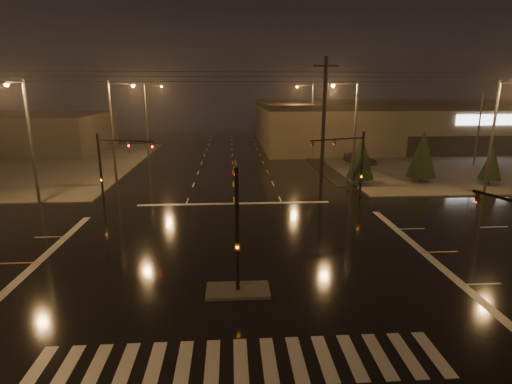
# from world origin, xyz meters

# --- Properties ---
(ground) EXTENTS (140.00, 140.00, 0.00)m
(ground) POSITION_xyz_m (0.00, 0.00, 0.00)
(ground) COLOR black
(ground) RESTS_ON ground
(sidewalk_ne) EXTENTS (36.00, 36.00, 0.12)m
(sidewalk_ne) POSITION_xyz_m (30.00, 30.00, 0.06)
(sidewalk_ne) COLOR #494741
(sidewalk_ne) RESTS_ON ground
(median_island) EXTENTS (3.00, 1.60, 0.15)m
(median_island) POSITION_xyz_m (0.00, -4.00, 0.07)
(median_island) COLOR #494741
(median_island) RESTS_ON ground
(crosswalk) EXTENTS (15.00, 2.60, 0.01)m
(crosswalk) POSITION_xyz_m (0.00, -9.00, 0.01)
(crosswalk) COLOR beige
(crosswalk) RESTS_ON ground
(stop_bar_far) EXTENTS (16.00, 0.50, 0.01)m
(stop_bar_far) POSITION_xyz_m (0.00, 11.00, 0.01)
(stop_bar_far) COLOR beige
(stop_bar_far) RESTS_ON ground
(parking_lot) EXTENTS (50.00, 24.00, 0.08)m
(parking_lot) POSITION_xyz_m (35.00, 28.00, 0.04)
(parking_lot) COLOR black
(parking_lot) RESTS_ON ground
(retail_building) EXTENTS (60.20, 28.30, 7.20)m
(retail_building) POSITION_xyz_m (35.00, 45.99, 3.84)
(retail_building) COLOR brown
(retail_building) RESTS_ON ground
(commercial_block) EXTENTS (30.00, 18.00, 5.60)m
(commercial_block) POSITION_xyz_m (-35.00, 42.00, 2.80)
(commercial_block) COLOR #3D3936
(commercial_block) RESTS_ON ground
(signal_mast_median) EXTENTS (0.25, 4.59, 6.00)m
(signal_mast_median) POSITION_xyz_m (0.00, -3.07, 3.75)
(signal_mast_median) COLOR black
(signal_mast_median) RESTS_ON ground
(signal_mast_ne) EXTENTS (4.84, 1.86, 6.00)m
(signal_mast_ne) POSITION_xyz_m (9.50, 10.14, 3.79)
(signal_mast_ne) COLOR black
(signal_mast_ne) RESTS_ON ground
(signal_mast_nw) EXTENTS (4.84, 1.86, 6.00)m
(signal_mast_nw) POSITION_xyz_m (-9.50, 10.14, 3.79)
(signal_mast_nw) COLOR black
(signal_mast_nw) RESTS_ON ground
(streetlight_1) EXTENTS (2.77, 0.32, 10.00)m
(streetlight_1) POSITION_xyz_m (-11.18, 18.00, 5.80)
(streetlight_1) COLOR #38383A
(streetlight_1) RESTS_ON ground
(streetlight_2) EXTENTS (2.77, 0.32, 10.00)m
(streetlight_2) POSITION_xyz_m (-11.18, 34.00, 5.80)
(streetlight_2) COLOR #38383A
(streetlight_2) RESTS_ON ground
(streetlight_3) EXTENTS (2.77, 0.32, 10.00)m
(streetlight_3) POSITION_xyz_m (11.18, 16.00, 5.80)
(streetlight_3) COLOR #38383A
(streetlight_3) RESTS_ON ground
(streetlight_4) EXTENTS (2.77, 0.32, 10.00)m
(streetlight_4) POSITION_xyz_m (11.18, 36.00, 5.80)
(streetlight_4) COLOR #38383A
(streetlight_4) RESTS_ON ground
(streetlight_5) EXTENTS (0.32, 2.77, 10.00)m
(streetlight_5) POSITION_xyz_m (-16.00, 11.18, 5.80)
(streetlight_5) COLOR #38383A
(streetlight_5) RESTS_ON ground
(streetlight_6) EXTENTS (0.32, 2.77, 10.00)m
(streetlight_6) POSITION_xyz_m (22.00, 11.18, 5.80)
(streetlight_6) COLOR #38383A
(streetlight_6) RESTS_ON ground
(utility_pole_1) EXTENTS (2.20, 0.32, 12.00)m
(utility_pole_1) POSITION_xyz_m (8.00, 14.00, 6.13)
(utility_pole_1) COLOR black
(utility_pole_1) RESTS_ON ground
(conifer_0) EXTENTS (2.70, 2.70, 4.93)m
(conifer_0) POSITION_xyz_m (12.54, 16.86, 2.81)
(conifer_0) COLOR black
(conifer_0) RESTS_ON ground
(conifer_1) EXTENTS (2.91, 2.91, 5.24)m
(conifer_1) POSITION_xyz_m (18.99, 17.37, 2.97)
(conifer_1) COLOR black
(conifer_1) RESTS_ON ground
(conifer_2) EXTENTS (2.09, 2.09, 3.97)m
(conifer_2) POSITION_xyz_m (25.15, 15.65, 2.33)
(conifer_2) COLOR black
(conifer_2) RESTS_ON ground
(car_parked) EXTENTS (3.67, 4.99, 1.58)m
(car_parked) POSITION_xyz_m (16.11, 27.89, 0.79)
(car_parked) COLOR black
(car_parked) RESTS_ON ground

